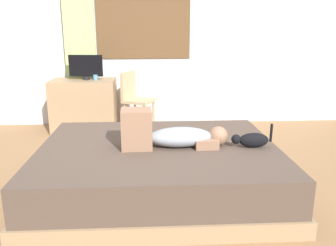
% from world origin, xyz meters
% --- Properties ---
extents(ground_plane, '(16.00, 16.00, 0.00)m').
position_xyz_m(ground_plane, '(0.00, 0.00, 0.00)').
color(ground_plane, olive).
extents(back_wall_with_window, '(6.40, 0.14, 2.90)m').
position_xyz_m(back_wall_with_window, '(-0.00, 2.55, 1.45)').
color(back_wall_with_window, silver).
rests_on(back_wall_with_window, ground).
extents(bed, '(2.15, 1.71, 0.44)m').
position_xyz_m(bed, '(0.08, 0.10, 0.22)').
color(bed, '#997A56').
rests_on(bed, ground).
extents(person_lying, '(0.94, 0.29, 0.34)m').
position_xyz_m(person_lying, '(0.17, 0.06, 0.55)').
color(person_lying, '#8C939E').
rests_on(person_lying, bed).
extents(cat, '(0.36, 0.11, 0.21)m').
position_xyz_m(cat, '(0.89, 0.00, 0.51)').
color(cat, black).
rests_on(cat, bed).
extents(desk, '(0.90, 0.56, 0.74)m').
position_xyz_m(desk, '(-0.93, 2.15, 0.37)').
color(desk, '#997A56').
rests_on(desk, ground).
extents(tv_monitor, '(0.48, 0.10, 0.35)m').
position_xyz_m(tv_monitor, '(-0.88, 2.15, 0.92)').
color(tv_monitor, black).
rests_on(tv_monitor, desk).
extents(cup, '(0.06, 0.06, 0.08)m').
position_xyz_m(cup, '(-0.75, 2.11, 0.78)').
color(cup, teal).
rests_on(cup, desk).
extents(chair_by_desk, '(0.51, 0.51, 0.86)m').
position_xyz_m(chair_by_desk, '(-0.20, 2.03, 0.51)').
color(chair_by_desk, tan).
rests_on(chair_by_desk, ground).
extents(curtain_left, '(0.44, 0.06, 2.41)m').
position_xyz_m(curtain_left, '(-0.99, 2.43, 1.20)').
color(curtain_left, '#ADCC75').
rests_on(curtain_left, ground).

